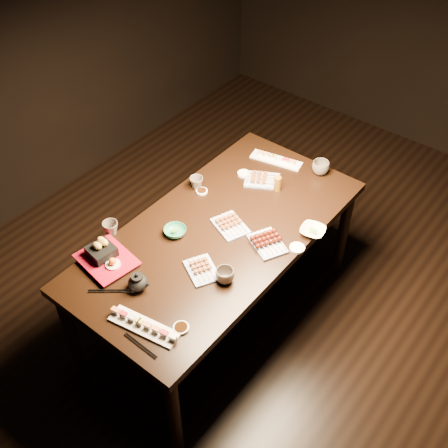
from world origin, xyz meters
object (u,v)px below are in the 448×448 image
(edamame_bowl_green, at_px, (175,231))
(teacup_far_left, at_px, (197,183))
(yakitori_plate_left, at_px, (262,178))
(teapot, at_px, (138,281))
(dining_table, at_px, (219,275))
(teacup_far_right, at_px, (321,168))
(sushi_platter_far, at_px, (276,158))
(sushi_platter_near, at_px, (144,325))
(yakitori_plate_center, at_px, (230,224))
(teacup_mid_right, at_px, (225,276))
(tempura_tray, at_px, (106,255))
(edamame_bowl_cream, at_px, (313,231))
(teacup_near_left, at_px, (111,228))
(yakitori_plate_right, at_px, (202,268))
(condiment_bottle, at_px, (278,182))

(edamame_bowl_green, distance_m, teacup_far_left, 0.42)
(yakitori_plate_left, height_order, teapot, teapot)
(dining_table, xyz_separation_m, teacup_far_right, (0.17, 0.81, 0.42))
(yakitori_plate_left, bearing_deg, sushi_platter_far, 72.43)
(yakitori_plate_left, bearing_deg, sushi_platter_near, -110.73)
(yakitori_plate_center, relative_size, edamame_bowl_green, 1.65)
(teacup_mid_right, bearing_deg, tempura_tray, -153.09)
(sushi_platter_far, xyz_separation_m, yakitori_plate_left, (0.05, -0.23, 0.01))
(edamame_bowl_cream, bearing_deg, edamame_bowl_green, -140.92)
(dining_table, relative_size, sushi_platter_near, 5.00)
(teacup_far_right, bearing_deg, sushi_platter_far, -166.76)
(sushi_platter_far, relative_size, yakitori_plate_center, 1.61)
(yakitori_plate_center, bearing_deg, tempura_tray, -97.56)
(teacup_near_left, bearing_deg, teapot, -24.97)
(teacup_far_left, bearing_deg, teapot, -70.02)
(teacup_mid_right, xyz_separation_m, teacup_far_left, (-0.60, 0.48, -0.00))
(sushi_platter_near, distance_m, tempura_tray, 0.49)
(teapot, bearing_deg, edamame_bowl_green, 91.58)
(dining_table, bearing_deg, yakitori_plate_right, -57.70)
(yakitori_plate_right, xyz_separation_m, tempura_tray, (-0.44, -0.27, 0.03))
(sushi_platter_far, distance_m, yakitori_plate_right, 1.06)
(yakitori_plate_center, relative_size, condiment_bottle, 1.59)
(teacup_near_left, relative_size, teacup_far_right, 0.81)
(sushi_platter_near, xyz_separation_m, teapot, (-0.20, 0.16, 0.03))
(yakitori_plate_left, bearing_deg, teacup_far_right, 20.87)
(yakitori_plate_right, relative_size, teacup_near_left, 2.25)
(sushi_platter_near, xyz_separation_m, edamame_bowl_cream, (0.29, 1.06, -0.01))
(sushi_platter_near, height_order, yakitori_plate_right, yakitori_plate_right)
(sushi_platter_far, distance_m, teacup_far_right, 0.30)
(sushi_platter_near, bearing_deg, sushi_platter_far, 89.71)
(yakitori_plate_right, bearing_deg, teacup_far_left, 160.84)
(edamame_bowl_cream, bearing_deg, yakitori_plate_right, -116.39)
(teapot, bearing_deg, teacup_near_left, 140.53)
(sushi_platter_far, xyz_separation_m, tempura_tray, (-0.20, -1.30, 0.03))
(yakitori_plate_center, distance_m, teapot, 0.65)
(yakitori_plate_center, bearing_deg, edamame_bowl_green, -109.46)
(tempura_tray, bearing_deg, teacup_far_left, 100.57)
(dining_table, relative_size, condiment_bottle, 13.65)
(sushi_platter_near, bearing_deg, yakitori_plate_center, 87.39)
(dining_table, xyz_separation_m, condiment_bottle, (0.05, 0.51, 0.44))
(sushi_platter_near, xyz_separation_m, tempura_tray, (-0.45, 0.18, 0.03))
(yakitori_plate_right, bearing_deg, yakitori_plate_center, 132.28)
(teacup_far_left, xyz_separation_m, teacup_far_right, (0.52, 0.60, 0.00))
(teacup_far_right, bearing_deg, yakitori_plate_right, -92.44)
(dining_table, bearing_deg, teacup_mid_right, -36.44)
(teacup_far_left, height_order, teapot, teapot)
(yakitori_plate_center, bearing_deg, condiment_bottle, 108.78)
(teacup_mid_right, bearing_deg, condiment_bottle, 104.87)
(dining_table, relative_size, yakitori_plate_left, 8.43)
(tempura_tray, relative_size, condiment_bottle, 2.30)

